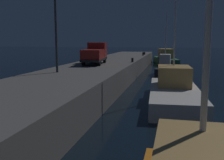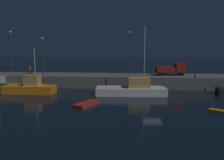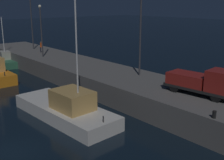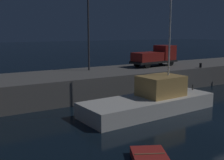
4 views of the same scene
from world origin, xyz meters
TOP-DOWN VIEW (x-y plane):
  - ground_plane at (0.00, 0.00)m, footprint 320.00×320.00m
  - pier_quay at (0.00, 14.84)m, footprint 77.78×7.43m
  - fishing_boat_white at (-2.79, 6.30)m, footprint 11.72×4.47m
  - fishing_boat_grey at (-20.37, 5.90)m, footprint 8.69×2.99m
  - rowboat_white_mid at (7.81, -3.69)m, footprint 2.82×2.30m
  - dinghy_red_small at (-9.00, -1.57)m, footprint 3.32×4.34m
  - lamp_post_west at (-28.56, 15.52)m, footprint 0.44×0.44m
  - lamp_post_east at (-20.84, 13.35)m, footprint 0.44×0.44m
  - lamp_post_central at (-3.48, 16.29)m, footprint 0.44×0.44m
  - utility_truck at (5.12, 15.35)m, footprint 6.35×2.68m
  - dockworker at (-24.43, 14.96)m, footprint 0.44×0.44m
  - bollard_central at (8.66, 11.46)m, footprint 0.28×0.28m

SIDE VIEW (x-z plane):
  - ground_plane at x=0.00m, z-range 0.00..0.00m
  - rowboat_white_mid at x=7.81m, z-range -0.02..0.35m
  - dinghy_red_small at x=-9.00m, z-range -0.02..0.44m
  - fishing_boat_white at x=-2.79m, z-range -4.70..6.59m
  - fishing_boat_grey at x=-20.37m, z-range -2.85..4.87m
  - pier_quay at x=0.00m, z-range 0.00..2.30m
  - bollard_central at x=8.66m, z-range 2.30..2.84m
  - dockworker at x=-24.43m, z-range 2.43..4.19m
  - utility_truck at x=5.12m, z-range 2.28..4.76m
  - lamp_post_east at x=-20.84m, z-range 2.97..10.51m
  - lamp_post_central at x=-3.48m, z-range 2.99..11.87m
  - lamp_post_west at x=-28.56m, z-range 2.99..11.99m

